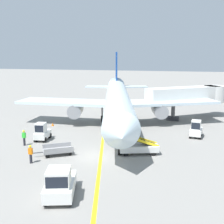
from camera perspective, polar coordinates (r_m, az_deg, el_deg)
The scene contains 13 objects.
ground_plane at distance 26.83m, azimuth -3.13°, elevation -9.15°, with size 300.00×300.00×0.00m, color gray.
taxi_line_yellow at distance 31.60m, azimuth -1.92°, elevation -5.88°, with size 0.30×80.00×0.01m, color yellow.
airliner at distance 38.01m, azimuth 1.17°, elevation 2.40°, with size 27.88×34.84×10.10m.
jet_bridge at distance 43.54m, azimuth 16.06°, elevation 3.29°, with size 11.78×9.61×4.85m.
pushback_tug at distance 19.60m, azimuth -10.73°, elevation -14.32°, with size 2.89×4.00×2.20m.
baggage_tug_near_wing at distance 34.04m, azimuth 16.95°, elevation -3.49°, with size 1.58×2.53×2.10m.
baggage_tug_by_cargo_door at distance 32.38m, azimuth -14.26°, elevation -4.11°, with size 1.63×2.56×2.10m.
belt_loader_forward_hold at distance 27.37m, azimuth 5.30°, elevation -7.02°, with size 5.14×2.76×2.59m.
baggage_cart_loaded at distance 27.55m, azimuth -11.13°, elevation -7.75°, with size 3.60×2.82×0.94m.
ground_crew_marshaller at distance 25.95m, azimuth -16.46°, elevation -8.21°, with size 0.36×0.24×1.70m.
ground_crew_wing_walker at distance 31.08m, azimuth -17.70°, elevation -5.00°, with size 0.36×0.24×1.70m.
safety_cone_nose_left at distance 39.04m, azimuth 2.48°, elevation -2.15°, with size 0.36×0.36×0.44m, color orange.
safety_cone_nose_right at distance 38.81m, azimuth -12.14°, elevation -2.49°, with size 0.36×0.36×0.44m, color orange.
Camera 1 is at (7.85, -23.83, 9.50)m, focal length 44.28 mm.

